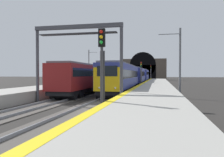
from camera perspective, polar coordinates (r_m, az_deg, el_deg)
ground_plane at (r=17.47m, az=-4.77°, el=-7.32°), size 320.00×320.00×0.00m
platform_right at (r=16.66m, az=9.90°, el=-5.99°), size 112.00×4.70×1.02m
platform_right_edge_strip at (r=16.82m, az=2.72°, el=-4.15°), size 112.00×0.50×0.01m
track_main_line at (r=17.46m, az=-4.77°, el=-7.19°), size 160.00×3.05×0.21m
track_adjacent_line at (r=19.14m, az=-17.15°, el=-6.50°), size 160.00×2.96×0.21m
train_main_approaching at (r=48.99m, az=6.36°, el=0.79°), size 57.10×3.17×3.89m
train_adjacent_platform at (r=49.03m, az=1.32°, el=0.77°), size 59.34×3.04×3.80m
railway_signal_near at (r=12.76m, az=-2.63°, el=3.69°), size 0.39×0.38×5.20m
railway_signal_mid at (r=39.45m, az=7.53°, el=1.68°), size 0.39×0.38×4.76m
railway_signal_far at (r=82.27m, az=10.02°, el=1.79°), size 0.39×0.38×5.67m
overhead_signal_gantry at (r=20.14m, az=-8.89°, el=8.73°), size 0.70×8.23×6.96m
tunnel_portal at (r=95.73m, az=7.99°, el=2.39°), size 2.22×19.75×11.82m
catenary_mast_near at (r=52.51m, az=-5.97°, el=3.03°), size 0.22×2.19×8.25m
catenary_mast_far at (r=24.50m, az=17.07°, el=4.08°), size 0.22×2.35×7.43m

